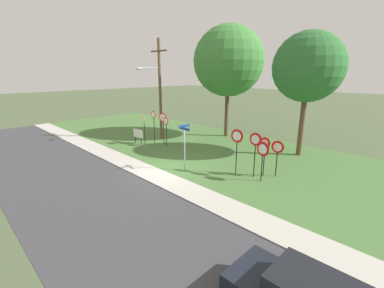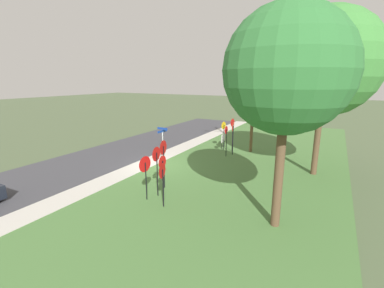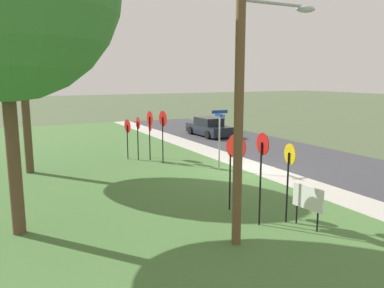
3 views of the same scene
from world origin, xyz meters
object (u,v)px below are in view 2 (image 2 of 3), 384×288
at_px(oak_tree_left, 326,63).
at_px(yield_sign_near_right, 163,152).
at_px(yield_sign_far_left, 145,168).
at_px(oak_tree_right, 287,71).
at_px(street_name_post, 163,145).
at_px(notice_board, 223,139).
at_px(stop_sign_near_left, 233,131).
at_px(stop_sign_near_right, 224,130).
at_px(yield_sign_near_left, 162,175).
at_px(stop_sign_far_center, 226,135).
at_px(yield_sign_center, 162,168).
at_px(yield_sign_far_right, 156,159).
at_px(utility_pole, 251,95).
at_px(stop_sign_far_left, 232,128).

bearing_deg(oak_tree_left, yield_sign_near_right, -48.42).
xyz_separation_m(yield_sign_far_left, oak_tree_right, (-0.60, 6.19, 4.49)).
distance_m(street_name_post, notice_board, 7.39).
height_order(stop_sign_near_left, yield_sign_far_left, stop_sign_near_left).
relative_size(stop_sign_near_right, yield_sign_near_left, 1.14).
distance_m(stop_sign_far_center, yield_sign_center, 8.75).
distance_m(yield_sign_far_left, yield_sign_far_right, 0.73).
xyz_separation_m(stop_sign_far_center, yield_sign_far_right, (8.46, -0.47, 0.24)).
distance_m(yield_sign_near_right, utility_pole, 10.26).
height_order(stop_sign_near_right, utility_pole, utility_pole).
xyz_separation_m(yield_sign_far_right, yield_sign_center, (0.29, 0.56, -0.25)).
distance_m(stop_sign_far_center, utility_pole, 3.91).
height_order(stop_sign_far_left, street_name_post, street_name_post).
bearing_deg(notice_board, stop_sign_near_right, 17.04).
bearing_deg(yield_sign_far_right, stop_sign_near_left, 171.65).
xyz_separation_m(yield_sign_center, oak_tree_right, (-0.26, 5.39, 4.46)).
bearing_deg(street_name_post, oak_tree_left, 117.61).
height_order(yield_sign_center, oak_tree_left, oak_tree_left).
xyz_separation_m(yield_sign_near_right, yield_sign_far_right, (1.04, 0.30, -0.07)).
bearing_deg(yield_sign_center, yield_sign_far_left, -67.85).
bearing_deg(oak_tree_right, stop_sign_near_right, -148.02).
distance_m(stop_sign_near_right, yield_sign_near_left, 11.17).
bearing_deg(yield_sign_far_left, stop_sign_near_left, 179.93).
relative_size(stop_sign_far_center, yield_sign_near_right, 0.89).
bearing_deg(yield_sign_near_left, yield_sign_far_left, -110.98).
xyz_separation_m(yield_sign_far_left, oak_tree_left, (-8.01, 7.09, 5.12)).
distance_m(notice_board, oak_tree_left, 10.19).
bearing_deg(street_name_post, oak_tree_right, 70.27).
height_order(stop_sign_far_center, oak_tree_left, oak_tree_left).
bearing_deg(stop_sign_far_left, stop_sign_near_right, -98.06).
relative_size(stop_sign_far_left, yield_sign_near_left, 1.30).
bearing_deg(yield_sign_far_right, yield_sign_near_left, 43.62).
distance_m(stop_sign_far_center, oak_tree_right, 11.04).
distance_m(stop_sign_near_left, yield_sign_far_right, 9.20).
bearing_deg(yield_sign_near_right, stop_sign_near_right, 174.45).
bearing_deg(yield_sign_center, stop_sign_far_center, 179.89).
bearing_deg(yield_sign_far_left, oak_tree_right, 101.16).
distance_m(stop_sign_far_center, yield_sign_near_right, 7.46).
bearing_deg(utility_pole, yield_sign_near_left, -3.30).
height_order(stop_sign_far_left, yield_sign_far_right, stop_sign_far_left).
bearing_deg(oak_tree_left, oak_tree_right, -6.93).
height_order(yield_sign_near_left, yield_sign_far_left, yield_sign_far_left).
bearing_deg(street_name_post, stop_sign_near_left, 157.76).
relative_size(stop_sign_far_left, oak_tree_right, 0.33).
bearing_deg(stop_sign_far_left, utility_pole, 129.03).
relative_size(yield_sign_near_left, yield_sign_far_right, 0.82).
height_order(stop_sign_far_center, yield_sign_far_left, stop_sign_far_center).
relative_size(yield_sign_far_right, oak_tree_left, 0.26).
distance_m(stop_sign_far_center, notice_board, 2.74).
xyz_separation_m(utility_pole, notice_board, (-0.01, -2.31, -3.81)).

